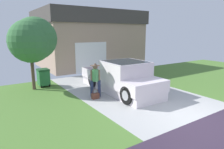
# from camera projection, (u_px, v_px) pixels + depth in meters

# --- Properties ---
(pickup_truck) EXTENTS (2.17, 5.18, 1.64)m
(pickup_truck) POSITION_uv_depth(u_px,v_px,m) (124.00, 79.00, 10.09)
(pickup_truck) COLOR silver
(pickup_truck) RESTS_ON ground
(person_with_hat) EXTENTS (0.46, 0.46, 1.64)m
(person_with_hat) POSITION_uv_depth(u_px,v_px,m) (95.00, 78.00, 9.36)
(person_with_hat) COLOR navy
(person_with_hat) RESTS_ON ground
(handbag) EXTENTS (0.34, 0.20, 0.46)m
(handbag) POSITION_uv_depth(u_px,v_px,m) (95.00, 96.00, 9.23)
(handbag) COLOR brown
(handbag) RESTS_ON ground
(house_with_garage) EXTENTS (8.72, 6.49, 4.85)m
(house_with_garage) POSITION_uv_depth(u_px,v_px,m) (89.00, 39.00, 18.17)
(house_with_garage) COLOR tan
(house_with_garage) RESTS_ON ground
(front_yard_tree) EXTENTS (2.52, 2.40, 3.85)m
(front_yard_tree) POSITION_uv_depth(u_px,v_px,m) (33.00, 40.00, 10.28)
(front_yard_tree) COLOR brown
(front_yard_tree) RESTS_ON ground
(wheeled_trash_bin) EXTENTS (0.60, 0.72, 1.01)m
(wheeled_trash_bin) POSITION_uv_depth(u_px,v_px,m) (43.00, 77.00, 11.24)
(wheeled_trash_bin) COLOR #286B38
(wheeled_trash_bin) RESTS_ON ground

